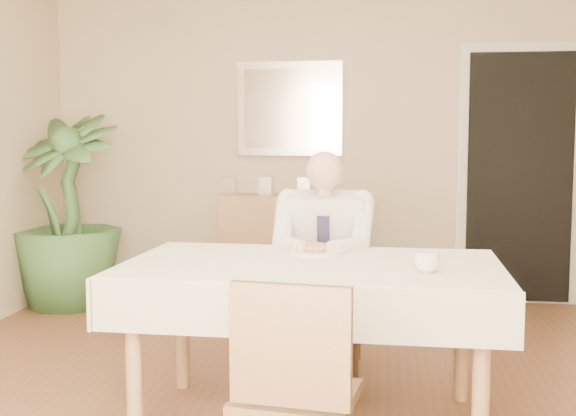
# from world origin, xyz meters

# --- Properties ---
(room) EXTENTS (5.00, 5.02, 2.60)m
(room) POSITION_xyz_m (0.00, 0.00, 1.30)
(room) COLOR brown
(room) RESTS_ON ground
(window) EXTENTS (1.34, 0.04, 1.44)m
(window) POSITION_xyz_m (0.00, -2.47, 1.45)
(window) COLOR silver
(window) RESTS_ON room
(doorway) EXTENTS (0.96, 0.07, 2.10)m
(doorway) POSITION_xyz_m (1.55, 2.46, 1.00)
(doorway) COLOR silver
(doorway) RESTS_ON ground
(mirror) EXTENTS (0.86, 0.04, 0.76)m
(mirror) POSITION_xyz_m (-0.28, 2.47, 1.55)
(mirror) COLOR silver
(mirror) RESTS_ON room
(dining_table) EXTENTS (1.74, 1.05, 0.75)m
(dining_table) POSITION_xyz_m (0.18, -0.15, 0.67)
(dining_table) COLOR #957349
(dining_table) RESTS_ON ground
(chair_far) EXTENTS (0.44, 0.44, 0.88)m
(chair_far) POSITION_xyz_m (0.18, 0.73, 0.49)
(chair_far) COLOR #432F1E
(chair_far) RESTS_ON ground
(chair_near) EXTENTS (0.45, 0.46, 0.85)m
(chair_near) POSITION_xyz_m (0.21, -1.03, 0.48)
(chair_near) COLOR #432F1E
(chair_near) RESTS_ON ground
(seated_man) EXTENTS (0.48, 0.72, 1.24)m
(seated_man) POSITION_xyz_m (0.18, 0.44, 0.69)
(seated_man) COLOR silver
(seated_man) RESTS_ON ground
(plate) EXTENTS (0.26, 0.26, 0.02)m
(plate) POSITION_xyz_m (0.17, 0.09, 0.76)
(plate) COLOR white
(plate) RESTS_ON dining_table
(food) EXTENTS (0.14, 0.14, 0.06)m
(food) POSITION_xyz_m (0.17, 0.09, 0.78)
(food) COLOR brown
(food) RESTS_ON dining_table
(knife) EXTENTS (0.01, 0.13, 0.01)m
(knife) POSITION_xyz_m (0.21, 0.03, 0.78)
(knife) COLOR silver
(knife) RESTS_ON dining_table
(fork) EXTENTS (0.01, 0.13, 0.01)m
(fork) POSITION_xyz_m (0.13, 0.03, 0.78)
(fork) COLOR silver
(fork) RESTS_ON dining_table
(coffee_mug) EXTENTS (0.14, 0.14, 0.09)m
(coffee_mug) POSITION_xyz_m (0.68, -0.33, 0.80)
(coffee_mug) COLOR white
(coffee_mug) RESTS_ON dining_table
(sideboard) EXTENTS (1.07, 0.37, 0.86)m
(sideboard) POSITION_xyz_m (-0.28, 2.32, 0.43)
(sideboard) COLOR #957349
(sideboard) RESTS_ON ground
(photo_frame_left) EXTENTS (0.10, 0.02, 0.14)m
(photo_frame_left) POSITION_xyz_m (-0.75, 2.33, 0.93)
(photo_frame_left) COLOR silver
(photo_frame_left) RESTS_ON sideboard
(photo_frame_center) EXTENTS (0.10, 0.02, 0.14)m
(photo_frame_center) POSITION_xyz_m (-0.46, 2.34, 0.93)
(photo_frame_center) COLOR silver
(photo_frame_center) RESTS_ON sideboard
(photo_frame_right) EXTENTS (0.10, 0.02, 0.14)m
(photo_frame_right) POSITION_xyz_m (-0.14, 2.35, 0.93)
(photo_frame_right) COLOR silver
(photo_frame_right) RESTS_ON sideboard
(potted_palm) EXTENTS (1.02, 1.02, 1.50)m
(potted_palm) POSITION_xyz_m (-1.95, 1.89, 0.75)
(potted_palm) COLOR #2E5227
(potted_palm) RESTS_ON ground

